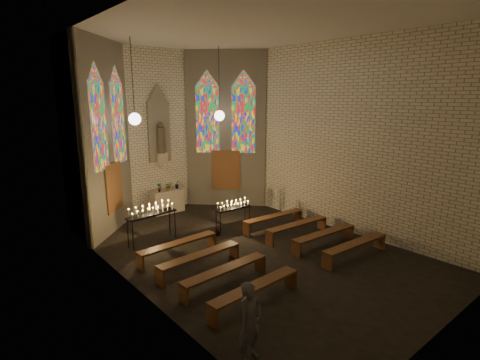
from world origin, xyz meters
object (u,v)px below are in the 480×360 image
altar (167,201)px  aisle_flower_pot (218,231)px  votive_stand_right (233,206)px  visitor (250,322)px  votive_stand_left (151,212)px

altar → aisle_flower_pot: altar is taller
votive_stand_right → visitor: bearing=-124.5°
altar → votive_stand_right: (0.82, -3.59, 0.43)m
votive_stand_left → visitor: visitor is taller
votive_stand_left → votive_stand_right: size_ratio=1.23×
votive_stand_right → visitor: visitor is taller
aisle_flower_pot → altar: bearing=89.6°
votive_stand_right → aisle_flower_pot: bearing=-169.0°
visitor → votive_stand_left: bearing=69.8°
altar → votive_stand_left: 3.61m
altar → visitor: bearing=-110.3°
aisle_flower_pot → visitor: size_ratio=0.23×
altar → votive_stand_right: votive_stand_right is taller
votive_stand_left → votive_stand_right: (2.98, -0.77, -0.20)m
votive_stand_right → altar: bearing=104.8°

